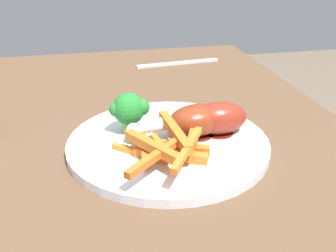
{
  "coord_description": "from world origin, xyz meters",
  "views": [
    {
      "loc": [
        0.4,
        -0.04,
        1.0
      ],
      "look_at": [
        -0.06,
        0.05,
        0.77
      ],
      "focal_mm": 41.91,
      "sensor_mm": 36.0,
      "label": 1
    }
  ],
  "objects": [
    {
      "name": "broccoli_floret_front",
      "position": [
        -0.09,
        0.01,
        0.78
      ],
      "size": [
        0.04,
        0.06,
        0.06
      ],
      "color": "#7FA64D",
      "rests_on": "dinner_plate"
    },
    {
      "name": "chicken_drumstick_far",
      "position": [
        -0.07,
        0.09,
        0.77
      ],
      "size": [
        0.06,
        0.14,
        0.04
      ],
      "color": "#5B1B0D",
      "rests_on": "dinner_plate"
    },
    {
      "name": "carrot_fries_pile",
      "position": [
        -0.01,
        0.04,
        0.77
      ],
      "size": [
        0.15,
        0.12,
        0.03
      ],
      "color": "orange",
      "rests_on": "dinner_plate"
    },
    {
      "name": "dinner_plate",
      "position": [
        -0.06,
        0.05,
        0.75
      ],
      "size": [
        0.27,
        0.27,
        0.01
      ],
      "primitive_type": "cylinder",
      "color": "silver",
      "rests_on": "dining_table"
    },
    {
      "name": "fork",
      "position": [
        -0.43,
        0.16,
        0.74
      ],
      "size": [
        0.03,
        0.19,
        0.0
      ],
      "primitive_type": "cube",
      "rotation": [
        0.0,
        0.0,
        1.67
      ],
      "color": "silver",
      "rests_on": "dining_table"
    },
    {
      "name": "chicken_drumstick_near",
      "position": [
        -0.06,
        0.12,
        0.77
      ],
      "size": [
        0.05,
        0.13,
        0.04
      ],
      "color": "#611910",
      "rests_on": "dinner_plate"
    },
    {
      "name": "dining_table",
      "position": [
        0.0,
        0.0,
        0.62
      ],
      "size": [
        1.15,
        0.68,
        0.74
      ],
      "color": "brown",
      "rests_on": "ground_plane"
    }
  ]
}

